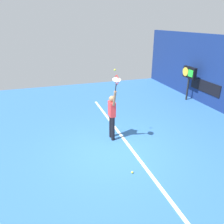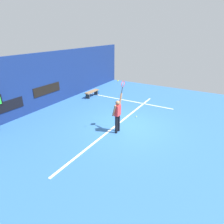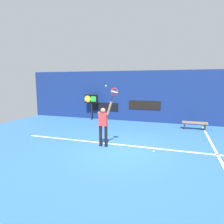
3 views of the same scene
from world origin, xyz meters
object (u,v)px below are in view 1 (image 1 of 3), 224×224
at_px(tennis_player, 112,114).
at_px(scoreboard_clock, 189,74).
at_px(spare_ball, 132,172).
at_px(tennis_ball, 115,70).
at_px(tennis_racket, 117,81).

bearing_deg(tennis_player, scoreboard_clock, 119.11).
distance_m(scoreboard_clock, spare_ball, 7.64).
height_order(tennis_ball, scoreboard_clock, tennis_ball).
relative_size(tennis_player, tennis_racket, 3.16).
bearing_deg(tennis_racket, tennis_ball, 170.03).
height_order(tennis_player, scoreboard_clock, tennis_player).
bearing_deg(spare_ball, scoreboard_clock, 133.46).
xyz_separation_m(scoreboard_clock, spare_ball, (5.17, -5.45, -1.42)).
bearing_deg(scoreboard_clock, tennis_ball, -59.71).
xyz_separation_m(tennis_player, spare_ball, (2.17, -0.08, -0.98)).
height_order(tennis_racket, spare_ball, tennis_racket).
bearing_deg(spare_ball, tennis_ball, 176.06).
height_order(tennis_player, tennis_ball, tennis_ball).
bearing_deg(tennis_racket, scoreboard_clock, 122.93).
height_order(tennis_racket, scoreboard_clock, tennis_racket).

